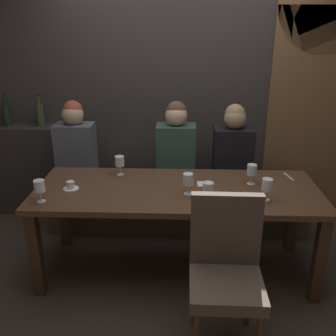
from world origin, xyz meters
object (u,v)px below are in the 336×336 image
Objects in this scene: diner_redhead at (76,146)px; espresso_cup at (71,186)px; dining_table at (177,199)px; wine_glass_near_left at (208,189)px; wine_bottle_dark_red at (7,114)px; fork_on_table at (289,177)px; diner_far_end at (233,150)px; banquette_bench at (178,207)px; wine_glass_end_left at (39,187)px; wine_glass_far_right at (120,162)px; wine_glass_near_right at (252,170)px; wine_bottle_pale_label at (40,114)px; wine_glass_center_front at (267,186)px; chair_near_side at (226,264)px; diner_bearded at (176,148)px; wine_glass_end_right at (188,180)px.

diner_redhead is 6.92× the size of espresso_cup.
dining_table is 2.65× the size of diner_redhead.
wine_bottle_dark_red is at bearing 146.34° from wine_glass_near_left.
fork_on_table is (1.90, -0.44, -0.10)m from diner_redhead.
espresso_cup is (-1.33, -0.72, -0.07)m from diner_far_end.
banquette_bench is at bearing 144.02° from fork_on_table.
fork_on_table is (0.42, -0.41, -0.09)m from diner_far_end.
diner_far_end is 4.98× the size of wine_glass_end_left.
wine_glass_far_right is at bearing 143.19° from wine_glass_near_left.
dining_table is 0.86m from diner_far_end.
wine_bottle_dark_red is 1.56m from wine_glass_end_left.
wine_glass_end_left is (-1.56, -0.38, 0.00)m from wine_glass_near_right.
diner_redhead reaches higher than wine_bottle_pale_label.
banquette_bench is 15.24× the size of wine_glass_center_front.
dining_table is at bearing -169.40° from wine_glass_near_right.
chair_near_side is (0.31, -1.42, 0.33)m from banquette_bench.
wine_glass_near_right is at bearing 101.66° from wine_glass_center_front.
chair_near_side reaches higher than wine_glass_end_left.
dining_table is 0.82m from banquette_bench.
wine_glass_near_right is at bearing 6.30° from espresso_cup.
diner_bearded is at bearing 127.60° from wine_glass_center_front.
espresso_cup is at bearing -137.07° from wine_glass_far_right.
banquette_bench is 1.49m from chair_near_side.
wine_bottle_pale_label reaches higher than diner_far_end.
wine_bottle_pale_label is 2.11m from wine_glass_near_left.
diner_far_end is at bearing 28.42° from espresso_cup.
wine_glass_near_left is (1.20, -0.97, 0.01)m from diner_redhead.
chair_near_side is 5.98× the size of wine_glass_end_right.
wine_glass_far_right is 1.37× the size of espresso_cup.
fork_on_table is (0.28, 0.45, -0.11)m from wine_glass_center_front.
banquette_bench is at bearing 176.90° from diner_far_end.
wine_bottle_pale_label is 1.90m from wine_glass_end_right.
banquette_bench is 15.24× the size of wine_glass_near_left.
diner_redhead reaches higher than wine_glass_near_right.
wine_glass_far_right is (0.93, -0.79, -0.22)m from wine_bottle_pale_label.
banquette_bench is at bearing 134.85° from wine_glass_near_right.
wine_glass_near_left and wine_glass_end_left have the same top height.
diner_bearded is 0.53m from diner_far_end.
diner_bearded is at bearing -14.78° from wine_bottle_pale_label.
wine_glass_center_front is at bearing -21.54° from wine_glass_far_right.
fork_on_table is at bearing 24.67° from wine_glass_near_right.
chair_near_side is at bearing -97.98° from diner_far_end.
wine_bottle_pale_label is 2.49m from fork_on_table.
diner_bearded is 4.92× the size of fork_on_table.
wine_bottle_dark_red is 1.52m from wine_glass_far_right.
wine_glass_near_left reaches higher than dining_table.
chair_near_side is 0.72m from wine_glass_end_right.
wine_glass_end_right is at bearing -167.30° from fork_on_table.
banquette_bench is (0.00, 0.70, -0.42)m from dining_table.
wine_glass_end_left is (-0.49, -0.54, 0.00)m from wine_glass_far_right.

